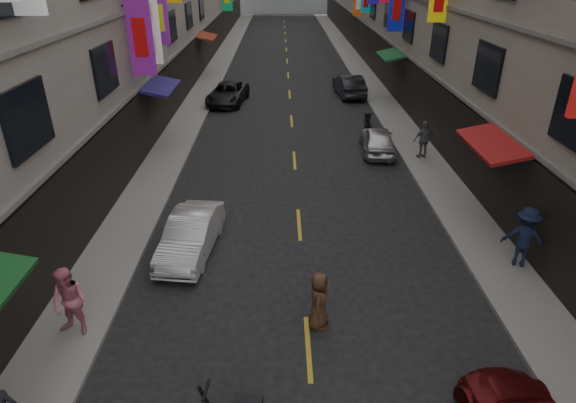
{
  "coord_description": "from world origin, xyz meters",
  "views": [
    {
      "loc": [
        -0.62,
        3.28,
        8.4
      ],
      "look_at": [
        -0.5,
        11.2,
        4.37
      ],
      "focal_mm": 30.0,
      "sensor_mm": 36.0,
      "label": 1
    }
  ],
  "objects_px": {
    "pedestrian_lfar": "(70,302)",
    "pedestrian_rnear": "(525,237)",
    "pedestrian_crossing": "(319,301)",
    "scooter_far_right": "(367,122)",
    "car_right_far": "(349,85)",
    "car_left_far": "(228,93)",
    "car_left_mid": "(191,235)",
    "car_right_mid": "(378,140)",
    "pedestrian_rfar": "(424,139)"
  },
  "relations": [
    {
      "from": "pedestrian_rfar",
      "to": "pedestrian_crossing",
      "type": "height_order",
      "value": "pedestrian_rfar"
    },
    {
      "from": "pedestrian_lfar",
      "to": "pedestrian_rnear",
      "type": "distance_m",
      "value": 12.54
    },
    {
      "from": "pedestrian_lfar",
      "to": "pedestrian_crossing",
      "type": "height_order",
      "value": "pedestrian_lfar"
    },
    {
      "from": "car_left_mid",
      "to": "car_left_far",
      "type": "distance_m",
      "value": 17.56
    },
    {
      "from": "pedestrian_rnear",
      "to": "pedestrian_crossing",
      "type": "xyz_separation_m",
      "value": [
        -6.23,
        -2.49,
        -0.27
      ]
    },
    {
      "from": "car_right_mid",
      "to": "scooter_far_right",
      "type": "bearing_deg",
      "value": -87.06
    },
    {
      "from": "scooter_far_right",
      "to": "car_right_far",
      "type": "xyz_separation_m",
      "value": [
        -0.09,
        7.18,
        0.27
      ]
    },
    {
      "from": "pedestrian_lfar",
      "to": "car_right_mid",
      "type": "bearing_deg",
      "value": 67.61
    },
    {
      "from": "car_left_far",
      "to": "car_right_far",
      "type": "xyz_separation_m",
      "value": [
        8.0,
        1.77,
        0.07
      ]
    },
    {
      "from": "scooter_far_right",
      "to": "pedestrian_crossing",
      "type": "bearing_deg",
      "value": 84.78
    },
    {
      "from": "car_left_far",
      "to": "pedestrian_crossing",
      "type": "relative_size",
      "value": 2.88
    },
    {
      "from": "pedestrian_rnear",
      "to": "pedestrian_crossing",
      "type": "relative_size",
      "value": 1.19
    },
    {
      "from": "pedestrian_lfar",
      "to": "pedestrian_rnear",
      "type": "bearing_deg",
      "value": 28.21
    },
    {
      "from": "car_right_mid",
      "to": "pedestrian_rnear",
      "type": "height_order",
      "value": "pedestrian_rnear"
    },
    {
      "from": "car_left_far",
      "to": "pedestrian_rnear",
      "type": "distance_m",
      "value": 21.35
    },
    {
      "from": "car_left_mid",
      "to": "car_left_far",
      "type": "bearing_deg",
      "value": 98.48
    },
    {
      "from": "pedestrian_lfar",
      "to": "pedestrian_rnear",
      "type": "xyz_separation_m",
      "value": [
        12.22,
        2.78,
        0.02
      ]
    },
    {
      "from": "car_right_far",
      "to": "pedestrian_crossing",
      "type": "bearing_deg",
      "value": 75.38
    },
    {
      "from": "car_left_mid",
      "to": "pedestrian_rnear",
      "type": "distance_m",
      "value": 10.05
    },
    {
      "from": "car_right_far",
      "to": "pedestrian_rnear",
      "type": "distance_m",
      "value": 20.5
    },
    {
      "from": "pedestrian_rnear",
      "to": "car_left_far",
      "type": "bearing_deg",
      "value": -34.35
    },
    {
      "from": "pedestrian_rfar",
      "to": "car_right_mid",
      "type": "bearing_deg",
      "value": -42.1
    },
    {
      "from": "pedestrian_rnear",
      "to": "pedestrian_rfar",
      "type": "height_order",
      "value": "pedestrian_rnear"
    },
    {
      "from": "pedestrian_rfar",
      "to": "pedestrian_crossing",
      "type": "distance_m",
      "value": 12.52
    },
    {
      "from": "pedestrian_rnear",
      "to": "pedestrian_rfar",
      "type": "distance_m",
      "value": 8.71
    },
    {
      "from": "pedestrian_rnear",
      "to": "pedestrian_crossing",
      "type": "distance_m",
      "value": 6.72
    },
    {
      "from": "car_right_far",
      "to": "pedestrian_rnear",
      "type": "height_order",
      "value": "pedestrian_rnear"
    },
    {
      "from": "car_right_far",
      "to": "pedestrian_crossing",
      "type": "xyz_separation_m",
      "value": [
        -3.71,
        -22.83,
        0.08
      ]
    },
    {
      "from": "scooter_far_right",
      "to": "pedestrian_rnear",
      "type": "height_order",
      "value": "pedestrian_rnear"
    },
    {
      "from": "pedestrian_rnear",
      "to": "pedestrian_rfar",
      "type": "bearing_deg",
      "value": -59.85
    },
    {
      "from": "car_right_far",
      "to": "car_left_far",
      "type": "bearing_deg",
      "value": 7.08
    },
    {
      "from": "car_right_mid",
      "to": "pedestrian_crossing",
      "type": "height_order",
      "value": "pedestrian_crossing"
    },
    {
      "from": "car_right_far",
      "to": "pedestrian_rnear",
      "type": "relative_size",
      "value": 2.27
    },
    {
      "from": "car_left_mid",
      "to": "pedestrian_lfar",
      "type": "bearing_deg",
      "value": -113.68
    },
    {
      "from": "pedestrian_lfar",
      "to": "scooter_far_right",
      "type": "bearing_deg",
      "value": 73.85
    },
    {
      "from": "scooter_far_right",
      "to": "pedestrian_rfar",
      "type": "bearing_deg",
      "value": 120.61
    },
    {
      "from": "car_right_far",
      "to": "pedestrian_lfar",
      "type": "relative_size",
      "value": 2.33
    },
    {
      "from": "scooter_far_right",
      "to": "car_left_far",
      "type": "bearing_deg",
      "value": -25.35
    },
    {
      "from": "scooter_far_right",
      "to": "car_right_mid",
      "type": "xyz_separation_m",
      "value": [
        -0.09,
        -3.43,
        0.19
      ]
    },
    {
      "from": "scooter_far_right",
      "to": "car_right_mid",
      "type": "bearing_deg",
      "value": 96.93
    },
    {
      "from": "car_right_mid",
      "to": "pedestrian_rfar",
      "type": "relative_size",
      "value": 2.11
    },
    {
      "from": "pedestrian_crossing",
      "to": "car_right_mid",
      "type": "bearing_deg",
      "value": -6.31
    },
    {
      "from": "car_left_far",
      "to": "car_right_mid",
      "type": "distance_m",
      "value": 11.93
    },
    {
      "from": "car_left_mid",
      "to": "pedestrian_crossing",
      "type": "relative_size",
      "value": 2.41
    },
    {
      "from": "car_left_far",
      "to": "car_right_mid",
      "type": "relative_size",
      "value": 1.24
    },
    {
      "from": "pedestrian_lfar",
      "to": "pedestrian_crossing",
      "type": "relative_size",
      "value": 1.16
    },
    {
      "from": "scooter_far_right",
      "to": "pedestrian_crossing",
      "type": "height_order",
      "value": "pedestrian_crossing"
    },
    {
      "from": "car_right_far",
      "to": "pedestrian_lfar",
      "type": "bearing_deg",
      "value": 61.84
    },
    {
      "from": "car_left_mid",
      "to": "pedestrian_rfar",
      "type": "bearing_deg",
      "value": 46.03
    },
    {
      "from": "pedestrian_rnear",
      "to": "pedestrian_rfar",
      "type": "relative_size",
      "value": 1.08
    }
  ]
}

